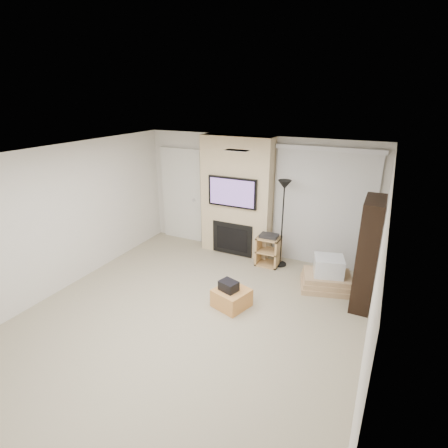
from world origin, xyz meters
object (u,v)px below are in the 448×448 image
at_px(floor_lamp, 284,199).
at_px(box_stack, 327,277).
at_px(ottoman, 232,298).
at_px(av_stand, 268,249).
at_px(bookshelf, 368,254).

height_order(floor_lamp, box_stack, floor_lamp).
height_order(ottoman, floor_lamp, floor_lamp).
height_order(floor_lamp, av_stand, floor_lamp).
distance_m(ottoman, floor_lamp, 2.17).
bearing_deg(floor_lamp, bookshelf, -24.99).
distance_m(box_stack, bookshelf, 0.93).
bearing_deg(box_stack, av_stand, 161.32).
distance_m(ottoman, box_stack, 1.81).
bearing_deg(floor_lamp, av_stand, -157.98).
bearing_deg(av_stand, box_stack, -18.68).
bearing_deg(av_stand, floor_lamp, 22.02).
bearing_deg(floor_lamp, ottoman, -98.95).
relative_size(av_stand, bookshelf, 0.37).
xyz_separation_m(box_stack, bookshelf, (0.60, -0.24, 0.67)).
relative_size(ottoman, bookshelf, 0.28).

